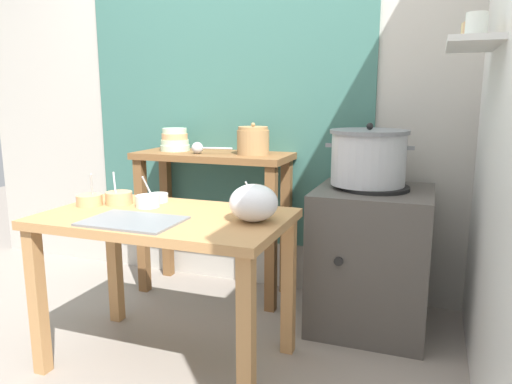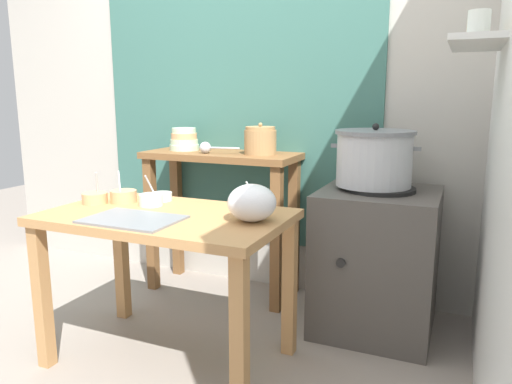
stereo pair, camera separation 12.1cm
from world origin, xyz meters
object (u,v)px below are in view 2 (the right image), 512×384
(prep_table, at_px, (167,237))
(prep_bowl_3, at_px, (162,196))
(clay_pot, at_px, (260,141))
(serving_tray, at_px, (133,219))
(stove_block, at_px, (376,260))
(ladle, at_px, (207,148))
(prep_bowl_0, at_px, (95,198))
(steamer_pot, at_px, (374,158))
(prep_bowl_4, at_px, (251,203))
(bowl_stack_enamel, at_px, (184,140))
(back_shelf_table, at_px, (221,188))
(plastic_bag, at_px, (252,203))
(prep_bowl_1, at_px, (151,199))
(prep_bowl_2, at_px, (124,196))

(prep_table, xyz_separation_m, prep_bowl_3, (-0.17, 0.22, 0.13))
(clay_pot, height_order, serving_tray, clay_pot)
(stove_block, distance_m, ladle, 1.19)
(prep_bowl_0, bearing_deg, ladle, 73.19)
(steamer_pot, xyz_separation_m, ladle, (-1.01, 0.03, 0.01))
(prep_bowl_4, bearing_deg, steamer_pot, 47.42)
(serving_tray, xyz_separation_m, prep_bowl_3, (-0.11, 0.39, 0.02))
(stove_block, xyz_separation_m, prep_bowl_0, (-1.27, -0.68, 0.37))
(prep_bowl_3, distance_m, prep_bowl_4, 0.49)
(prep_table, distance_m, clay_pot, 0.93)
(bowl_stack_enamel, height_order, prep_bowl_3, bowl_stack_enamel)
(back_shelf_table, height_order, plastic_bag, back_shelf_table)
(prep_table, distance_m, back_shelf_table, 0.86)
(steamer_pot, height_order, prep_bowl_1, steamer_pot)
(ladle, xyz_separation_m, serving_tray, (0.16, -0.94, -0.21))
(bowl_stack_enamel, bearing_deg, serving_tray, -69.95)
(prep_table, bearing_deg, prep_bowl_3, 127.65)
(plastic_bag, relative_size, prep_bowl_4, 1.35)
(stove_block, relative_size, prep_bowl_1, 5.00)
(ladle, distance_m, plastic_bag, 0.98)
(serving_tray, bearing_deg, prep_bowl_0, 152.21)
(ladle, xyz_separation_m, prep_bowl_3, (0.05, -0.55, -0.19))
(steamer_pot, distance_m, prep_bowl_1, 1.15)
(back_shelf_table, bearing_deg, clay_pot, 0.00)
(bowl_stack_enamel, distance_m, prep_bowl_2, 0.80)
(prep_table, relative_size, prep_bowl_4, 7.04)
(plastic_bag, bearing_deg, steamer_pot, 61.95)
(prep_table, relative_size, serving_tray, 2.75)
(ladle, relative_size, prep_bowl_4, 1.60)
(prep_table, height_order, prep_bowl_1, prep_bowl_1)
(prep_bowl_1, bearing_deg, bowl_stack_enamel, 110.12)
(plastic_bag, distance_m, prep_bowl_1, 0.57)
(stove_block, height_order, serving_tray, stove_block)
(serving_tray, bearing_deg, back_shelf_table, 95.88)
(prep_bowl_1, bearing_deg, prep_table, -33.37)
(back_shelf_table, bearing_deg, stove_block, -7.46)
(steamer_pot, distance_m, prep_bowl_0, 1.43)
(stove_block, bearing_deg, bowl_stack_enamel, 173.20)
(prep_bowl_2, relative_size, prep_bowl_4, 1.01)
(stove_block, relative_size, plastic_bag, 3.71)
(clay_pot, height_order, prep_bowl_3, clay_pot)
(prep_bowl_4, bearing_deg, back_shelf_table, 127.90)
(clay_pot, relative_size, prep_bowl_1, 1.22)
(clay_pot, height_order, prep_bowl_1, clay_pot)
(steamer_pot, bearing_deg, prep_bowl_1, -146.10)
(prep_bowl_4, bearing_deg, prep_bowl_2, -169.72)
(prep_table, bearing_deg, clay_pot, 82.80)
(back_shelf_table, relative_size, steamer_pot, 2.10)
(ladle, bearing_deg, prep_bowl_3, -85.27)
(prep_table, bearing_deg, prep_bowl_2, 161.54)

